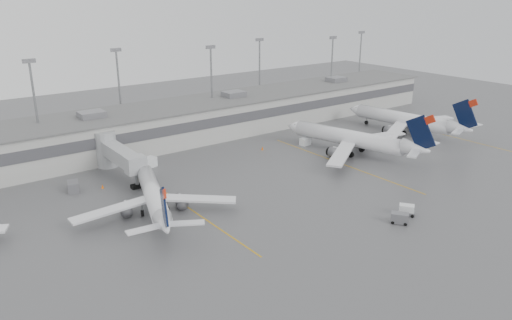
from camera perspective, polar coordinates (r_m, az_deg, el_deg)
ground at (r=74.30m, az=13.48°, el=-7.97°), size 260.00×260.00×0.00m
terminal at (r=115.87m, az=-8.68°, el=4.33°), size 152.00×17.00×9.45m
light_masts at (r=119.23m, az=-10.20°, el=8.53°), size 142.40×8.00×20.60m
jet_bridge_right at (r=97.15m, az=-15.88°, el=0.77°), size 4.00×17.20×7.00m
stand_markings at (r=89.91m, az=1.81°, el=-2.57°), size 105.25×40.00×0.01m
jet_mid_left at (r=78.36m, az=-11.61°, el=-4.09°), size 23.96×27.29×9.13m
jet_mid_right at (r=106.24m, az=11.23°, el=2.42°), size 29.36×33.33×10.99m
jet_far_right at (r=125.22m, az=16.94°, el=4.44°), size 29.55×33.31×10.80m
baggage_tug at (r=80.47m, az=16.81°, el=-5.61°), size 2.79×3.02×1.67m
baggage_cart at (r=77.37m, az=16.08°, el=-6.38°), size 2.66×2.91×1.63m
gse_uld_b at (r=99.40m, az=-12.12°, el=-0.27°), size 3.18×2.61×1.94m
gse_uld_c at (r=111.69m, az=5.65°, el=2.12°), size 2.42×1.71×1.63m
gse_loader at (r=91.19m, az=-20.16°, el=-2.87°), size 2.45×3.21×1.78m
cone_b at (r=91.20m, az=-17.14°, el=-2.90°), size 0.45×0.45×0.72m
cone_c at (r=107.84m, az=0.73°, el=1.36°), size 0.49×0.49×0.77m
cone_d at (r=136.71m, az=18.98°, el=4.12°), size 0.49×0.49×0.78m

